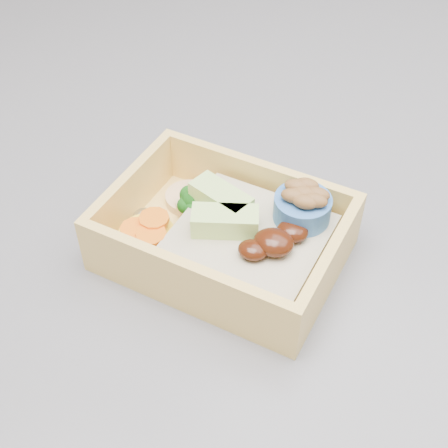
% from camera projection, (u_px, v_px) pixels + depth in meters
% --- Properties ---
extents(island, '(1.24, 0.84, 0.92)m').
position_uv_depth(island, '(191.00, 429.00, 0.85)').
color(island, brown).
rests_on(island, ground).
extents(bento_box, '(0.18, 0.15, 0.06)m').
position_uv_depth(bento_box, '(232.00, 235.00, 0.44)').
color(bento_box, '#F5C965').
rests_on(bento_box, island).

